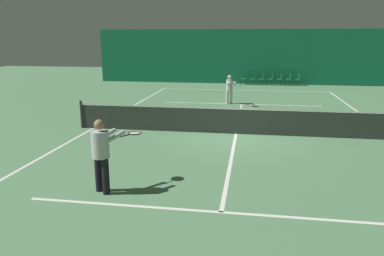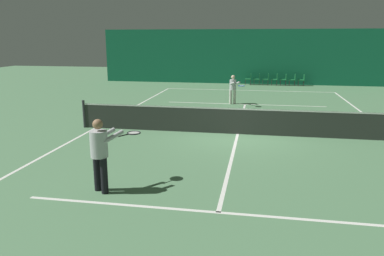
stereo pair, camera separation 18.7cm
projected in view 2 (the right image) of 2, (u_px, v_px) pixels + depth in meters
ground_plane at (238, 134)px, 13.59m from camera, size 60.00×60.00×0.00m
backdrop_curtain at (251, 57)px, 28.11m from camera, size 23.00×0.12×4.06m
court_line_baseline_far at (248, 90)px, 24.98m from camera, size 11.00×0.10×0.00m
court_line_service_far at (245, 104)px, 19.72m from camera, size 8.25×0.10×0.00m
court_line_service_near at (218, 212)px, 7.47m from camera, size 8.25×0.10×0.00m
court_line_sideline_left at (96, 128)px, 14.54m from camera, size 0.10×23.80×0.00m
court_line_centre at (238, 134)px, 13.59m from camera, size 0.10×12.80×0.00m
tennis_net at (238, 120)px, 13.48m from camera, size 12.00×0.10×1.07m
player_near at (101, 150)px, 8.30m from camera, size 1.01×1.35×1.68m
player_far at (233, 87)px, 19.59m from camera, size 0.95×1.28×1.52m
courtside_chair_0 at (249, 78)px, 27.95m from camera, size 0.44×0.44×0.84m
courtside_chair_1 at (258, 78)px, 27.84m from camera, size 0.44×0.44×0.84m
courtside_chair_2 at (267, 78)px, 27.73m from camera, size 0.44×0.44×0.84m
courtside_chair_3 at (275, 79)px, 27.62m from camera, size 0.44×0.44×0.84m
courtside_chair_4 at (284, 79)px, 27.51m from camera, size 0.44×0.44×0.84m
courtside_chair_5 at (293, 79)px, 27.40m from camera, size 0.44×0.44×0.84m
courtside_chair_6 at (302, 79)px, 27.29m from camera, size 0.44×0.44×0.84m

